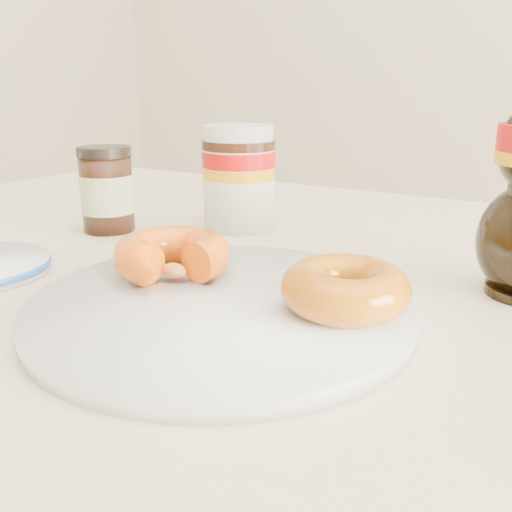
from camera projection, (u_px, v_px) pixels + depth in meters
The scene contains 6 objects.
dining_table at pixel (311, 366), 0.53m from camera, with size 1.40×0.90×0.75m.
plate at pixel (221, 307), 0.43m from camera, with size 0.29×0.29×0.01m.
donut_bitten at pixel (172, 255), 0.48m from camera, with size 0.10×0.10×0.03m, color #D55A0C.
donut_whole at pixel (345, 288), 0.40m from camera, with size 0.09×0.09×0.03m, color #A4480A.
nutella_jar at pixel (239, 174), 0.68m from camera, with size 0.09×0.09×0.12m.
dark_jar at pixel (107, 190), 0.67m from camera, with size 0.06×0.06×0.10m.
Camera 1 is at (0.21, -0.33, 0.92)m, focal length 40.00 mm.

